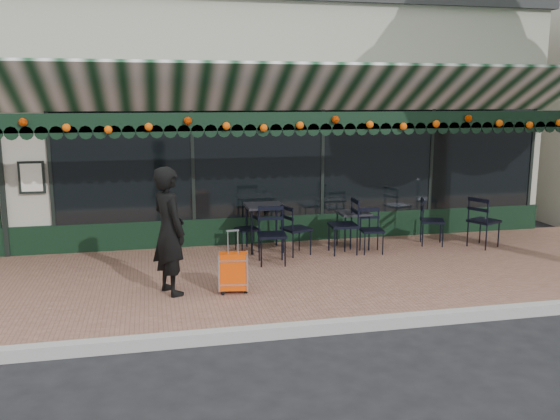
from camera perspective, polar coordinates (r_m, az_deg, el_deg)
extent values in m
plane|color=black|center=(7.40, 2.18, -11.69)|extent=(80.00, 80.00, 0.00)
cube|color=brown|center=(9.21, -0.96, -6.60)|extent=(18.00, 4.00, 0.15)
cube|color=#9E9E99|center=(7.30, 2.35, -11.38)|extent=(18.00, 0.16, 0.15)
cube|color=#A49E8E|center=(14.72, -5.68, 8.52)|extent=(12.00, 8.00, 4.50)
cube|color=black|center=(11.05, 3.09, 4.68)|extent=(9.20, 0.04, 2.00)
cube|color=silver|center=(10.81, -22.80, 2.91)|extent=(0.42, 0.04, 0.55)
cube|color=black|center=(9.30, -1.65, 8.53)|extent=(12.00, 0.03, 0.28)
cylinder|color=#DC4606|center=(9.24, -1.58, 8.39)|extent=(11.60, 0.12, 0.12)
imported|color=black|center=(8.22, -10.62, -1.99)|extent=(0.66, 0.76, 1.77)
cube|color=#DC3F06|center=(8.27, -4.51, -5.88)|extent=(0.42, 0.27, 0.52)
cube|color=black|center=(8.35, -4.49, -7.74)|extent=(0.42, 0.27, 0.05)
cube|color=silver|center=(8.16, -4.56, -3.07)|extent=(0.17, 0.05, 0.32)
cube|color=black|center=(10.65, 7.08, -0.28)|extent=(0.54, 0.54, 0.04)
cylinder|color=black|center=(10.44, 6.28, -2.35)|extent=(0.03, 0.03, 0.63)
cylinder|color=black|center=(10.59, 8.58, -2.22)|extent=(0.03, 0.03, 0.63)
cylinder|color=black|center=(10.85, 5.53, -1.83)|extent=(0.03, 0.03, 0.63)
cylinder|color=black|center=(11.00, 7.75, -1.71)|extent=(0.03, 0.03, 0.63)
cube|color=black|center=(10.42, -1.51, 0.40)|extent=(0.66, 0.66, 0.04)
cylinder|color=black|center=(10.19, -2.73, -2.20)|extent=(0.03, 0.03, 0.77)
cylinder|color=black|center=(10.30, 0.30, -2.05)|extent=(0.03, 0.03, 0.77)
cylinder|color=black|center=(10.72, -3.23, -1.55)|extent=(0.03, 0.03, 0.77)
cylinder|color=black|center=(10.82, -0.35, -1.41)|extent=(0.03, 0.03, 0.77)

